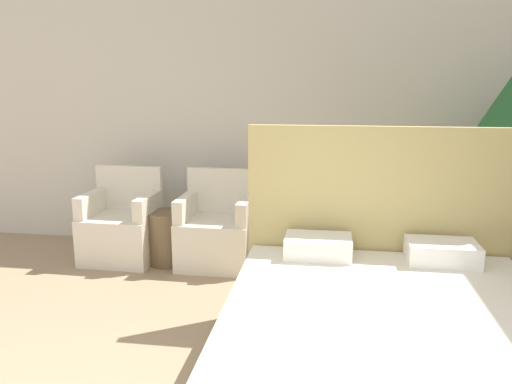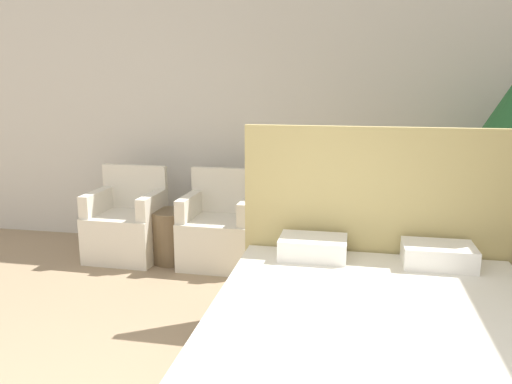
{
  "view_description": "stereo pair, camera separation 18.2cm",
  "coord_description": "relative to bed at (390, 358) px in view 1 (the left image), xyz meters",
  "views": [
    {
      "loc": [
        0.63,
        -1.16,
        1.73
      ],
      "look_at": [
        0.04,
        2.8,
        0.84
      ],
      "focal_mm": 35.0,
      "sensor_mm": 36.0,
      "label": 1
    },
    {
      "loc": [
        0.81,
        -1.13,
        1.73
      ],
      "look_at": [
        0.04,
        2.8,
        0.84
      ],
      "focal_mm": 35.0,
      "sensor_mm": 36.0,
      "label": 2
    }
  ],
  "objects": [
    {
      "name": "wall_back",
      "position": [
        -0.98,
        2.7,
        1.13
      ],
      "size": [
        10.0,
        0.06,
        2.9
      ],
      "color": "silver",
      "rests_on": "ground_plane"
    },
    {
      "name": "bed",
      "position": [
        0.0,
        0.0,
        0.0
      ],
      "size": [
        1.82,
        2.21,
        1.44
      ],
      "color": "brown",
      "rests_on": "ground_plane"
    },
    {
      "name": "armchair_near_window_left",
      "position": [
        -2.34,
        2.02,
        -0.02
      ],
      "size": [
        0.7,
        0.59,
        0.9
      ],
      "rotation": [
        0.0,
        0.0,
        -0.02
      ],
      "color": "silver",
      "rests_on": "ground_plane"
    },
    {
      "name": "armchair_near_window_right",
      "position": [
        -1.39,
        2.02,
        -0.02
      ],
      "size": [
        0.7,
        0.59,
        0.9
      ],
      "rotation": [
        0.0,
        0.0,
        -0.02
      ],
      "color": "silver",
      "rests_on": "ground_plane"
    },
    {
      "name": "side_table",
      "position": [
        -1.87,
        2.01,
        -0.06
      ],
      "size": [
        0.4,
        0.4,
        0.51
      ],
      "color": "brown",
      "rests_on": "ground_plane"
    }
  ]
}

